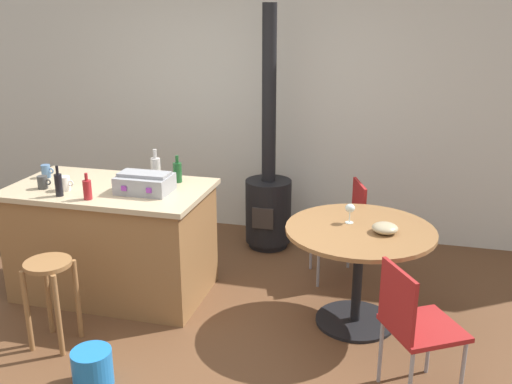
% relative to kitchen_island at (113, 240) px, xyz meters
% --- Properties ---
extents(ground_plane, '(8.80, 8.80, 0.00)m').
position_rel_kitchen_island_xyz_m(ground_plane, '(0.71, -0.59, -0.45)').
color(ground_plane, brown).
extents(back_wall, '(8.00, 0.10, 2.70)m').
position_rel_kitchen_island_xyz_m(back_wall, '(0.71, 1.73, 0.90)').
color(back_wall, beige).
rests_on(back_wall, ground_plane).
extents(kitchen_island, '(1.55, 0.88, 0.90)m').
position_rel_kitchen_island_xyz_m(kitchen_island, '(0.00, 0.00, 0.00)').
color(kitchen_island, olive).
rests_on(kitchen_island, ground_plane).
extents(wooden_stool, '(0.31, 0.31, 0.62)m').
position_rel_kitchen_island_xyz_m(wooden_stool, '(-0.03, -0.81, -0.00)').
color(wooden_stool, olive).
rests_on(wooden_stool, ground_plane).
extents(dining_table, '(1.06, 1.06, 0.75)m').
position_rel_kitchen_island_xyz_m(dining_table, '(1.95, -0.01, 0.13)').
color(dining_table, black).
rests_on(dining_table, ground_plane).
extents(folding_chair_near, '(0.51, 0.51, 0.85)m').
position_rel_kitchen_island_xyz_m(folding_chair_near, '(1.77, 0.72, 0.05)').
color(folding_chair_near, maroon).
rests_on(folding_chair_near, ground_plane).
extents(folding_chair_far, '(0.55, 0.55, 0.85)m').
position_rel_kitchen_island_xyz_m(folding_chair_far, '(2.33, -0.78, 0.05)').
color(folding_chair_far, maroon).
rests_on(folding_chair_far, ground_plane).
extents(wood_stove, '(0.44, 0.45, 2.27)m').
position_rel_kitchen_island_xyz_m(wood_stove, '(0.99, 1.22, 0.09)').
color(wood_stove, black).
rests_on(wood_stove, ground_plane).
extents(toolbox, '(0.40, 0.29, 0.15)m').
position_rel_kitchen_island_xyz_m(toolbox, '(0.33, -0.05, 0.52)').
color(toolbox, gray).
rests_on(toolbox, kitchen_island).
extents(bottle_0, '(0.06, 0.06, 0.20)m').
position_rel_kitchen_island_xyz_m(bottle_0, '(0.00, -0.31, 0.52)').
color(bottle_0, maroon).
rests_on(bottle_0, kitchen_island).
extents(bottle_1, '(0.06, 0.06, 0.23)m').
position_rel_kitchen_island_xyz_m(bottle_1, '(-0.24, -0.29, 0.54)').
color(bottle_1, black).
rests_on(bottle_1, kitchen_island).
extents(bottle_2, '(0.08, 0.08, 0.26)m').
position_rel_kitchen_island_xyz_m(bottle_2, '(0.30, 0.24, 0.55)').
color(bottle_2, '#B7B2AD').
rests_on(bottle_2, kitchen_island).
extents(bottle_3, '(0.07, 0.07, 0.22)m').
position_rel_kitchen_island_xyz_m(bottle_3, '(0.47, 0.25, 0.53)').
color(bottle_3, '#194C23').
rests_on(bottle_3, kitchen_island).
extents(cup_0, '(0.13, 0.09, 0.11)m').
position_rel_kitchen_island_xyz_m(cup_0, '(-0.28, -0.16, 0.50)').
color(cup_0, white).
rests_on(cup_0, kitchen_island).
extents(cup_1, '(0.11, 0.07, 0.11)m').
position_rel_kitchen_island_xyz_m(cup_1, '(-0.62, 0.10, 0.50)').
color(cup_1, '#4C7099').
rests_on(cup_1, kitchen_island).
extents(cup_2, '(0.11, 0.08, 0.10)m').
position_rel_kitchen_island_xyz_m(cup_2, '(-0.47, -0.17, 0.50)').
color(cup_2, '#383838').
rests_on(cup_2, kitchen_island).
extents(wine_glass, '(0.07, 0.07, 0.14)m').
position_rel_kitchen_island_xyz_m(wine_glass, '(1.86, 0.08, 0.41)').
color(wine_glass, silver).
rests_on(wine_glass, dining_table).
extents(serving_bowl, '(0.18, 0.18, 0.07)m').
position_rel_kitchen_island_xyz_m(serving_bowl, '(2.12, -0.05, 0.33)').
color(serving_bowl, tan).
rests_on(serving_bowl, dining_table).
extents(plastic_bucket, '(0.25, 0.25, 0.24)m').
position_rel_kitchen_island_xyz_m(plastic_bucket, '(0.45, -1.16, -0.33)').
color(plastic_bucket, blue).
rests_on(plastic_bucket, ground_plane).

